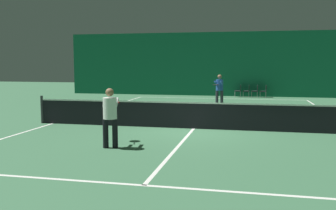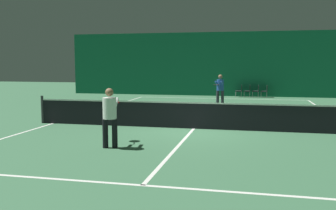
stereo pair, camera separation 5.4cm
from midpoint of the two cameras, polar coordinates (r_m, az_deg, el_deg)
ground_plane at (r=13.36m, az=3.81°, el=-3.62°), size 60.00×60.00×0.00m
backdrop_curtain at (r=27.13m, az=8.29°, el=6.18°), size 23.00×0.12×4.55m
court_line_baseline_far at (r=25.10m, az=7.86°, el=0.98°), size 11.00×0.10×0.00m
court_line_service_far at (r=19.65m, az=6.59°, el=-0.46°), size 8.25×0.10×0.00m
court_line_service_near at (r=7.27m, az=-3.90°, el=-12.12°), size 8.25×0.10×0.00m
court_line_sideline_left at (r=15.17m, az=-17.22°, el=-2.69°), size 0.10×23.80×0.00m
court_line_centre at (r=13.36m, az=3.81°, el=-3.61°), size 0.10×12.80×0.00m
tennis_net at (r=13.28m, az=3.83°, el=-1.45°), size 12.00×0.10×1.07m
player_near at (r=10.35m, az=-8.95°, el=-1.23°), size 0.68×1.38×1.64m
player_far at (r=20.71m, az=7.76°, el=2.64°), size 0.52×1.40×1.71m
courtside_chair_0 at (r=26.58m, az=10.69°, el=2.27°), size 0.44×0.44×0.84m
courtside_chair_1 at (r=26.57m, az=11.92°, el=2.24°), size 0.44×0.44×0.84m
courtside_chair_2 at (r=26.57m, az=13.16°, el=2.21°), size 0.44×0.44×0.84m
courtside_chair_3 at (r=26.58m, az=14.39°, el=2.18°), size 0.44×0.44×0.84m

